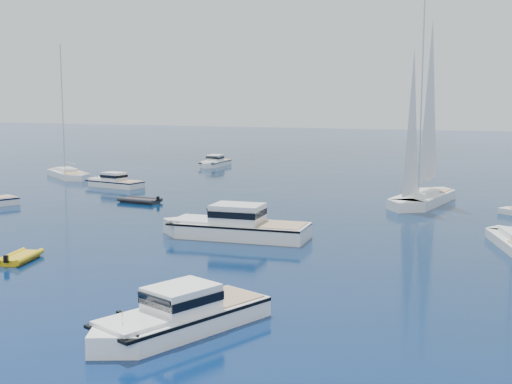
# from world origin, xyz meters

# --- Properties ---
(ground) EXTENTS (400.00, 400.00, 0.00)m
(ground) POSITION_xyz_m (0.00, 0.00, 0.00)
(ground) COLOR navy
(ground) RESTS_ON ground
(motor_cruiser_near) EXTENTS (5.97, 9.97, 2.51)m
(motor_cruiser_near) POSITION_xyz_m (7.02, -2.51, 0.00)
(motor_cruiser_near) COLOR white
(motor_cruiser_near) RESTS_ON ground
(motor_cruiser_centre) EXTENTS (12.14, 4.82, 3.10)m
(motor_cruiser_centre) POSITION_xyz_m (0.55, 16.44, 0.00)
(motor_cruiser_centre) COLOR silver
(motor_cruiser_centre) RESTS_ON ground
(motor_cruiser_far_l) EXTENTS (8.44, 3.56, 2.15)m
(motor_cruiser_far_l) POSITION_xyz_m (-24.53, 36.53, 0.00)
(motor_cruiser_far_l) COLOR silver
(motor_cruiser_far_l) RESTS_ON ground
(motor_cruiser_horizon) EXTENTS (3.26, 8.50, 2.18)m
(motor_cruiser_horizon) POSITION_xyz_m (-25.09, 62.74, 0.00)
(motor_cruiser_horizon) COLOR white
(motor_cruiser_horizon) RESTS_ON ground
(sailboat_sails_r) EXTENTS (5.45, 14.15, 20.27)m
(sailboat_sails_r) POSITION_xyz_m (10.07, 38.10, 0.00)
(sailboat_sails_r) COLOR silver
(sailboat_sails_r) RESTS_ON ground
(sailboat_far_l) EXTENTS (11.57, 9.17, 17.44)m
(sailboat_far_l) POSITION_xyz_m (-35.54, 42.07, 0.00)
(sailboat_far_l) COLOR white
(sailboat_far_l) RESTS_ON ground
(tender_yellow) EXTENTS (2.73, 3.79, 0.95)m
(tender_yellow) POSITION_xyz_m (-8.40, 4.60, 0.00)
(tender_yellow) COLOR gold
(tender_yellow) RESTS_ON ground
(tender_grey_near) EXTENTS (4.00, 3.02, 0.95)m
(tender_grey_near) POSITION_xyz_m (6.12, -3.71, 0.00)
(tender_grey_near) COLOR black
(tender_grey_near) RESTS_ON ground
(tender_grey_far) EXTENTS (4.43, 2.56, 0.95)m
(tender_grey_far) POSITION_xyz_m (-15.09, 27.75, 0.00)
(tender_grey_far) COLOR black
(tender_grey_far) RESTS_ON ground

